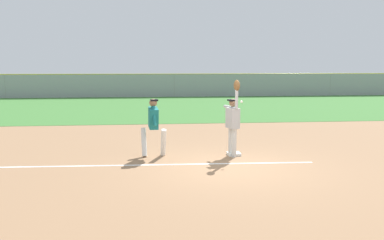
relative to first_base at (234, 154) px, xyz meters
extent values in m
plane|color=#936D4C|center=(-0.43, -1.43, -0.04)|extent=(76.63, 76.63, 0.00)
cube|color=#3D7533|center=(-0.43, 14.67, -0.04)|extent=(55.13, 15.97, 0.01)
cube|color=white|center=(-4.00, -0.90, -0.04)|extent=(12.00, 0.54, 0.01)
cube|color=white|center=(0.00, 0.00, 0.00)|extent=(0.39, 0.39, 0.08)
cylinder|color=silver|center=(-0.10, -0.02, 0.39)|extent=(0.19, 0.19, 0.85)
cylinder|color=silver|center=(-0.05, -0.22, 0.39)|extent=(0.19, 0.19, 0.85)
cube|color=#B7B7B7|center=(-0.07, -0.12, 1.11)|extent=(0.37, 0.50, 0.60)
sphere|color=#8C6647|center=(-0.07, -0.12, 1.56)|extent=(0.29, 0.29, 0.23)
cube|color=black|center=(-0.10, -0.13, 1.64)|extent=(0.27, 0.25, 0.05)
cylinder|color=#B7B7B7|center=(-0.01, -0.33, 1.72)|extent=(0.11, 0.11, 0.62)
cylinder|color=#B7B7B7|center=(-0.14, 0.09, 1.41)|extent=(0.26, 0.62, 0.09)
ellipsoid|color=brown|center=(-0.01, -0.33, 2.08)|extent=(0.21, 0.31, 0.32)
cylinder|color=white|center=(-2.12, 0.06, 0.38)|extent=(0.19, 0.45, 0.85)
cylinder|color=white|center=(-2.69, 0.16, 0.38)|extent=(0.19, 0.45, 0.85)
cube|color=#197272|center=(-2.41, 0.11, 1.11)|extent=(0.31, 0.55, 0.66)
sphere|color=#8C6647|center=(-2.41, 0.11, 1.56)|extent=(0.25, 0.25, 0.23)
cube|color=black|center=(-2.38, 0.11, 1.64)|extent=(0.24, 0.22, 0.05)
cylinder|color=#197272|center=(-2.43, 0.33, 1.19)|extent=(0.13, 0.41, 0.58)
cylinder|color=#197272|center=(-2.38, -0.11, 1.19)|extent=(0.13, 0.41, 0.58)
sphere|color=white|center=(0.12, -0.38, 1.61)|extent=(0.07, 0.07, 0.07)
cube|color=#93999E|center=(-0.43, 22.65, 0.91)|extent=(55.13, 0.06, 1.91)
cylinder|color=yellow|center=(-0.43, 22.65, 1.90)|extent=(55.13, 0.06, 0.06)
cylinder|color=gray|center=(-14.21, 22.65, 0.91)|extent=(0.08, 0.08, 1.91)
cylinder|color=gray|center=(-0.43, 22.65, 0.91)|extent=(0.08, 0.08, 1.91)
cylinder|color=gray|center=(13.35, 22.65, 0.91)|extent=(0.08, 0.08, 1.91)
cube|color=#B7B7BC|center=(-12.35, 26.78, 0.53)|extent=(4.46, 2.04, 0.55)
cube|color=#2D333D|center=(-12.35, 26.78, 1.01)|extent=(2.25, 1.82, 0.40)
cylinder|color=black|center=(-10.93, 27.77, 0.26)|extent=(0.61, 0.24, 0.60)
cylinder|color=black|center=(-10.87, 25.87, 0.26)|extent=(0.61, 0.24, 0.60)
cylinder|color=black|center=(-13.83, 27.68, 0.26)|extent=(0.61, 0.24, 0.60)
cylinder|color=black|center=(-13.77, 25.78, 0.26)|extent=(0.61, 0.24, 0.60)
cube|color=tan|center=(-6.35, 27.36, 0.53)|extent=(4.57, 2.33, 0.55)
cube|color=#2D333D|center=(-6.35, 27.36, 1.01)|extent=(2.36, 1.96, 0.40)
cylinder|color=black|center=(-5.00, 28.45, 0.26)|extent=(0.62, 0.28, 0.60)
cylinder|color=black|center=(-4.81, 26.56, 0.26)|extent=(0.62, 0.28, 0.60)
cylinder|color=black|center=(-7.89, 28.16, 0.26)|extent=(0.62, 0.28, 0.60)
cylinder|color=black|center=(-7.70, 26.27, 0.26)|extent=(0.62, 0.28, 0.60)
cube|color=#1E6B33|center=(-0.19, 27.11, 0.53)|extent=(4.45, 2.01, 0.55)
cube|color=#2D333D|center=(-0.19, 27.11, 1.01)|extent=(2.24, 1.80, 0.40)
cylinder|color=black|center=(1.24, 28.10, 0.26)|extent=(0.61, 0.24, 0.60)
cylinder|color=black|center=(1.29, 26.20, 0.26)|extent=(0.61, 0.24, 0.60)
cylinder|color=black|center=(-1.66, 28.02, 0.26)|extent=(0.61, 0.24, 0.60)
cylinder|color=black|center=(-1.61, 26.12, 0.26)|extent=(0.61, 0.24, 0.60)
cube|color=#23389E|center=(5.57, 26.50, 0.53)|extent=(4.52, 2.19, 0.55)
cube|color=#2D333D|center=(5.57, 26.50, 1.01)|extent=(2.31, 1.89, 0.40)
cylinder|color=black|center=(6.96, 27.55, 0.26)|extent=(0.61, 0.26, 0.60)
cylinder|color=black|center=(7.08, 25.66, 0.26)|extent=(0.61, 0.26, 0.60)
cylinder|color=black|center=(4.06, 27.35, 0.26)|extent=(0.61, 0.26, 0.60)
cylinder|color=black|center=(4.19, 25.46, 0.26)|extent=(0.61, 0.26, 0.60)
cube|color=black|center=(11.89, 27.32, 0.53)|extent=(4.59, 2.40, 0.55)
cube|color=#2D333D|center=(11.89, 27.32, 1.01)|extent=(2.39, 1.99, 0.40)
cylinder|color=black|center=(13.44, 28.09, 0.26)|extent=(0.62, 0.29, 0.60)
cylinder|color=black|center=(13.22, 26.21, 0.26)|extent=(0.62, 0.29, 0.60)
cylinder|color=black|center=(10.56, 28.43, 0.26)|extent=(0.62, 0.29, 0.60)
cylinder|color=black|center=(10.34, 26.54, 0.26)|extent=(0.62, 0.29, 0.60)
camera|label=1|loc=(-2.50, -11.81, 2.67)|focal=38.02mm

